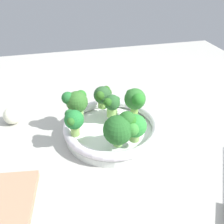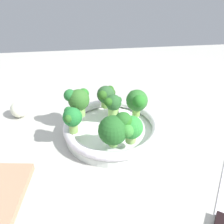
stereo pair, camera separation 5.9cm
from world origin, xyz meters
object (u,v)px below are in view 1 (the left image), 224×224
object	(u,v)px
broccoli_floret_5	(112,104)
broccoli_floret_6	(135,99)
broccoli_floret_2	(77,101)
bowl	(112,128)
broccoli_floret_0	(103,95)
broccoli_floret_4	(121,127)
garlic_bulb	(12,116)
broccoli_floret_3	(74,120)
broccoli_floret_1	(134,127)

from	to	relation	value
broccoli_floret_5	broccoli_floret_6	size ratio (longest dim) A/B	0.85
broccoli_floret_2	bowl	bearing A→B (deg)	150.52
broccoli_floret_2	broccoli_floret_0	bearing A→B (deg)	-157.69
broccoli_floret_2	broccoli_floret_4	distance (cm)	14.99
broccoli_floret_5	garlic_bulb	distance (cm)	27.64
bowl	broccoli_floret_3	bearing A→B (deg)	16.07
broccoli_floret_4	broccoli_floret_5	bearing A→B (deg)	-93.43
broccoli_floret_2	broccoli_floret_5	world-z (taller)	broccoli_floret_2
broccoli_floret_1	broccoli_floret_2	xyz separation A→B (cm)	(10.95, -12.57, 0.67)
broccoli_floret_6	broccoli_floret_5	bearing A→B (deg)	-3.39
broccoli_floret_0	garlic_bulb	bearing A→B (deg)	-9.56
broccoli_floret_2	garlic_bulb	size ratio (longest dim) A/B	1.55
broccoli_floret_0	broccoli_floret_1	xyz separation A→B (cm)	(-3.71, 15.54, 0.17)
broccoli_floret_2	broccoli_floret_5	xyz separation A→B (cm)	(-8.54, 1.83, -0.90)
bowl	garlic_bulb	world-z (taller)	garlic_bulb
broccoli_floret_0	broccoli_floret_5	bearing A→B (deg)	105.19
bowl	broccoli_floret_0	bearing A→B (deg)	-84.63
broccoli_floret_6	broccoli_floret_2	bearing A→B (deg)	-8.56
bowl	broccoli_floret_2	world-z (taller)	broccoli_floret_2
broccoli_floret_2	broccoli_floret_6	size ratio (longest dim) A/B	1.02
broccoli_floret_0	broccoli_floret_2	bearing A→B (deg)	22.31
bowl	garlic_bulb	bearing A→B (deg)	-24.79
broccoli_floret_3	garlic_bulb	xyz separation A→B (cm)	(15.55, -14.29, -5.66)
broccoli_floret_4	broccoli_floret_6	bearing A→B (deg)	-121.96
broccoli_floret_2	broccoli_floret_6	distance (cm)	14.65
broccoli_floret_1	broccoli_floret_6	distance (cm)	10.99
bowl	broccoli_floret_4	size ratio (longest dim) A/B	3.25
broccoli_floret_6	broccoli_floret_4	bearing A→B (deg)	58.04
bowl	broccoli_floret_5	world-z (taller)	broccoli_floret_5
broccoli_floret_5	broccoli_floret_4	bearing A→B (deg)	86.57
broccoli_floret_0	broccoli_floret_3	distance (cm)	13.46
broccoli_floret_2	broccoli_floret_6	world-z (taller)	broccoli_floret_2
broccoli_floret_1	broccoli_floret_5	size ratio (longest dim) A/B	1.07
broccoli_floret_4	broccoli_floret_6	xyz separation A→B (cm)	(-6.59, -10.56, -0.02)
broccoli_floret_0	broccoli_floret_2	xyz separation A→B (cm)	(7.24, 2.97, 0.84)
broccoli_floret_0	broccoli_floret_5	distance (cm)	4.97
broccoli_floret_0	broccoli_floret_4	xyz separation A→B (cm)	(-0.65, 15.72, 0.76)
broccoli_floret_6	broccoli_floret_0	bearing A→B (deg)	-35.43
broccoli_floret_1	broccoli_floret_2	bearing A→B (deg)	-48.95
bowl	broccoli_floret_2	bearing A→B (deg)	-29.48
broccoli_floret_3	broccoli_floret_6	world-z (taller)	broccoli_floret_6
broccoli_floret_1	broccoli_floret_3	size ratio (longest dim) A/B	1.01
broccoli_floret_1	broccoli_floret_3	xyz separation A→B (cm)	(12.49, -5.35, 0.18)
broccoli_floret_3	bowl	bearing A→B (deg)	-163.93
broccoli_floret_4	broccoli_floret_1	bearing A→B (deg)	-176.78
bowl	broccoli_floret_5	xyz separation A→B (cm)	(-0.60, -2.66, 5.55)
broccoli_floret_1	broccoli_floret_6	size ratio (longest dim) A/B	0.90
bowl	broccoli_floret_2	size ratio (longest dim) A/B	3.36
broccoli_floret_0	broccoli_floret_3	world-z (taller)	broccoli_floret_3
broccoli_floret_0	broccoli_floret_1	size ratio (longest dim) A/B	0.94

